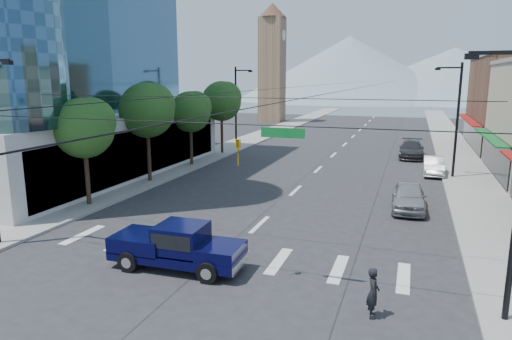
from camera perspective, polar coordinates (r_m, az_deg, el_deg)
The scene contains 18 objects.
ground at distance 19.80m, azimuth -5.21°, elevation -11.99°, with size 160.00×160.00×0.00m, color #28282B.
sidewalk_left at distance 60.31m, azimuth -0.07°, elevation 4.08°, with size 4.00×120.00×0.15m, color gray.
sidewalk_right at distance 57.23m, azimuth 23.30°, elevation 2.74°, with size 4.00×120.00×0.15m, color gray.
clock_tower at distance 82.17m, azimuth 2.03°, elevation 13.44°, with size 4.80×4.80×20.40m.
mountain_left at distance 168.07m, azimuth 11.56°, elevation 12.36°, with size 80.00×80.00×22.00m, color gray.
mountain_right at distance 176.96m, azimuth 23.49°, elevation 10.95°, with size 90.00×90.00×18.00m, color gray.
tree_near at distance 29.44m, azimuth -20.44°, elevation 5.16°, with size 3.65×3.64×6.71m.
tree_midnear at distance 35.06m, azimuth -13.24°, elevation 7.47°, with size 4.09×4.09×7.52m.
tree_midfar at distance 41.18m, azimuth -7.99°, elevation 7.38°, with size 3.65×3.64×6.71m.
tree_far at distance 47.48m, azimuth -4.15°, elevation 8.73°, with size 4.09×4.09×7.52m.
signal_rig at distance 17.48m, azimuth -6.24°, elevation 0.77°, with size 21.80×0.20×9.00m.
lamp_pole_nw at distance 50.05m, azimuth -2.40°, elevation 8.14°, with size 2.00×0.25×9.00m.
lamp_pole_ne at distance 38.76m, azimuth 23.71°, elevation 6.20°, with size 2.00×0.25×9.00m.
pickup_truck at distance 19.57m, azimuth -9.87°, elevation -9.24°, with size 5.74×2.33×1.93m.
pedestrian at distance 16.15m, azimuth 14.43°, elevation -14.62°, with size 0.63×0.41×1.73m, color black.
parked_car_near at distance 29.04m, azimuth 18.54°, elevation -3.16°, with size 1.95×4.84×1.65m, color #98999C.
parked_car_mid at distance 40.18m, azimuth 21.33°, elevation 0.48°, with size 1.56×4.46×1.47m, color silver.
parked_car_far at distance 48.00m, azimuth 18.87°, elevation 2.46°, with size 2.34×5.76×1.67m, color #303033.
Camera 1 is at (7.55, -16.52, 7.88)m, focal length 32.00 mm.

